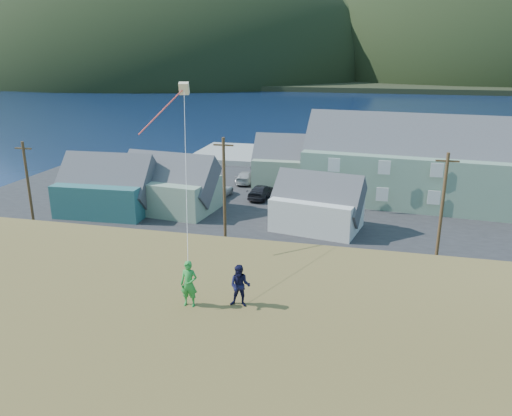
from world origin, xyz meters
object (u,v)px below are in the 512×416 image
at_px(shed_palegreen_far, 300,163).
at_px(lodge, 462,166).
at_px(wharf, 279,156).
at_px(shed_teal, 107,187).
at_px(kite_flyer_green, 189,284).
at_px(kite_flyer_navy, 240,286).
at_px(shed_white, 317,204).
at_px(shed_palegreen_near, 168,185).

bearing_deg(shed_palegreen_far, lodge, -15.58).
distance_m(wharf, lodge, 30.82).
distance_m(shed_teal, kite_flyer_green, 35.74).
height_order(wharf, shed_teal, shed_teal).
relative_size(wharf, shed_teal, 2.68).
bearing_deg(lodge, kite_flyer_navy, -103.05).
relative_size(shed_teal, kite_flyer_green, 5.63).
relative_size(lodge, shed_white, 3.76).
relative_size(wharf, shed_palegreen_far, 2.24).
distance_m(shed_palegreen_far, kite_flyer_green, 44.62).
bearing_deg(shed_teal, shed_white, -2.62).
bearing_deg(wharf, shed_palegreen_far, -70.08).
bearing_deg(shed_white, lodge, 49.04).
bearing_deg(lodge, shed_palegreen_near, -157.89).
bearing_deg(kite_flyer_navy, shed_teal, 123.94).
bearing_deg(shed_teal, kite_flyer_navy, -54.99).
distance_m(wharf, kite_flyer_green, 60.58).
distance_m(shed_palegreen_near, shed_palegreen_far, 17.66).
xyz_separation_m(shed_palegreen_near, kite_flyer_green, (14.43, -31.14, 5.32)).
bearing_deg(shed_palegreen_near, kite_flyer_green, -58.05).
distance_m(shed_teal, shed_white, 21.54).
xyz_separation_m(wharf, shed_palegreen_far, (5.54, -15.30, 2.49)).
distance_m(wharf, shed_palegreen_near, 29.19).
bearing_deg(kite_flyer_navy, wharf, 95.94).
relative_size(wharf, lodge, 0.77).
relative_size(shed_white, kite_flyer_navy, 5.67).
xyz_separation_m(lodge, kite_flyer_navy, (-13.42, -39.45, 3.50)).
xyz_separation_m(wharf, shed_palegreen_near, (-6.29, -28.41, 2.29)).
bearing_deg(kite_flyer_green, lodge, 67.39).
height_order(shed_palegreen_far, kite_flyer_green, kite_flyer_green).
relative_size(shed_palegreen_far, kite_flyer_navy, 7.31).
relative_size(shed_palegreen_near, shed_palegreen_far, 0.92).
distance_m(shed_teal, shed_palegreen_far, 23.28).
bearing_deg(kite_flyer_navy, shed_palegreen_far, 92.12).
xyz_separation_m(shed_white, kite_flyer_green, (-1.34, -28.98, 5.56)).
distance_m(shed_teal, shed_palegreen_near, 6.14).
relative_size(shed_palegreen_near, kite_flyer_green, 6.21).
height_order(shed_teal, shed_white, shed_teal).
xyz_separation_m(wharf, shed_white, (9.48, -30.57, 2.05)).
distance_m(shed_palegreen_near, kite_flyer_navy, 35.16).
bearing_deg(lodge, shed_palegreen_far, 171.86).
xyz_separation_m(shed_teal, kite_flyer_green, (20.19, -29.01, 5.29)).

